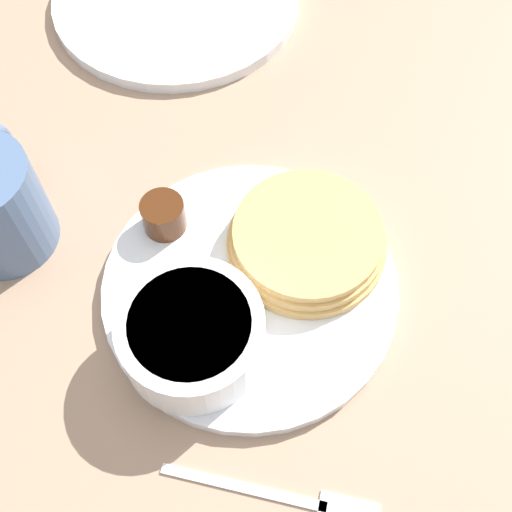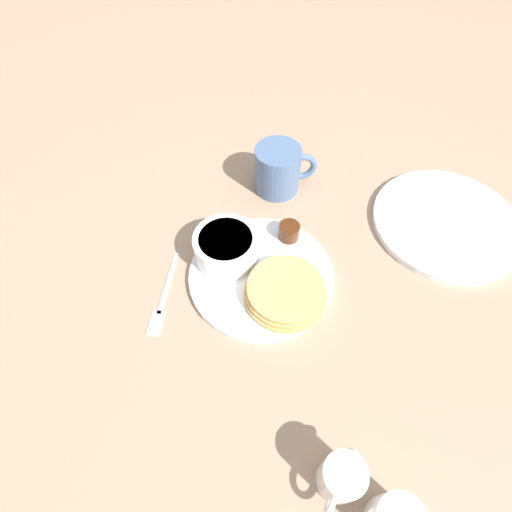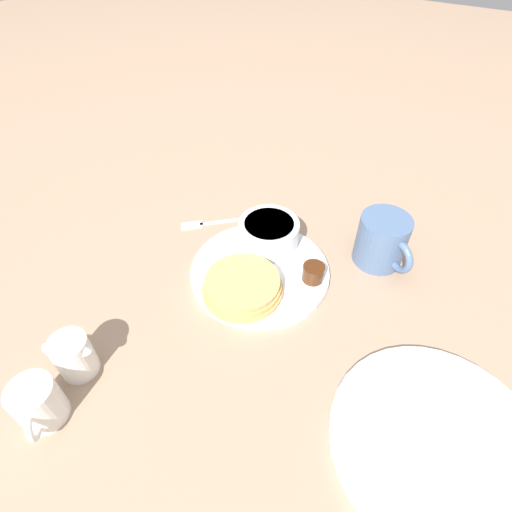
% 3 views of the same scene
% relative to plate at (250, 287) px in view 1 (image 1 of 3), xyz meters
% --- Properties ---
extents(ground_plane, '(4.00, 4.00, 0.00)m').
position_rel_plate_xyz_m(ground_plane, '(0.00, 0.00, -0.01)').
color(ground_plane, '#9E7F66').
extents(plate, '(0.23, 0.23, 0.01)m').
position_rel_plate_xyz_m(plate, '(0.00, 0.00, 0.00)').
color(plate, white).
rests_on(plate, ground_plane).
extents(pancake_stack, '(0.13, 0.13, 0.03)m').
position_rel_plate_xyz_m(pancake_stack, '(-0.06, 0.00, 0.02)').
color(pancake_stack, tan).
rests_on(pancake_stack, plate).
extents(bowl, '(0.10, 0.10, 0.05)m').
position_rel_plate_xyz_m(bowl, '(0.06, 0.02, 0.03)').
color(bowl, white).
rests_on(bowl, plate).
extents(syrup_cup, '(0.04, 0.04, 0.03)m').
position_rel_plate_xyz_m(syrup_cup, '(0.02, -0.09, 0.02)').
color(syrup_cup, '#47230F').
rests_on(syrup_cup, plate).
extents(butter_ramekin, '(0.05, 0.05, 0.04)m').
position_rel_plate_xyz_m(butter_ramekin, '(0.08, 0.01, 0.02)').
color(butter_ramekin, white).
rests_on(butter_ramekin, plate).
extents(fork, '(0.11, 0.12, 0.00)m').
position_rel_plate_xyz_m(fork, '(0.07, 0.15, -0.00)').
color(fork, silver).
rests_on(fork, ground_plane).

